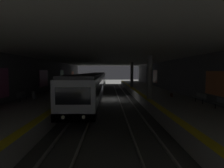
% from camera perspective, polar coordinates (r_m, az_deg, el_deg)
% --- Properties ---
extents(ground_plane, '(120.00, 120.00, 0.00)m').
position_cam_1_polar(ground_plane, '(26.11, -1.18, -4.76)').
color(ground_plane, '#42423F').
extents(track_left, '(60.00, 1.53, 0.16)m').
position_cam_1_polar(track_left, '(26.19, 3.66, -4.56)').
color(track_left, gray).
rests_on(track_left, ground).
extents(track_right, '(60.00, 1.53, 0.16)m').
position_cam_1_polar(track_right, '(26.19, -6.01, -4.57)').
color(track_right, gray).
rests_on(track_right, ground).
extents(platform_left, '(60.00, 5.30, 1.06)m').
position_cam_1_polar(platform_left, '(26.83, 12.97, -3.49)').
color(platform_left, '#A8A59E').
rests_on(platform_left, ground).
extents(platform_right, '(60.00, 5.30, 1.06)m').
position_cam_1_polar(platform_right, '(26.86, -15.32, -3.52)').
color(platform_right, '#A8A59E').
rests_on(platform_right, ground).
extents(wall_left, '(60.00, 0.56, 5.60)m').
position_cam_1_polar(wall_left, '(27.49, 18.92, 1.34)').
color(wall_left, '#56565B').
rests_on(wall_left, ground).
extents(wall_right, '(60.00, 0.56, 5.60)m').
position_cam_1_polar(wall_right, '(27.55, -21.25, 1.29)').
color(wall_right, '#56565B').
rests_on(wall_right, ground).
extents(ceiling_slab, '(60.00, 19.40, 0.40)m').
position_cam_1_polar(ceiling_slab, '(25.87, -1.20, 8.05)').
color(ceiling_slab, '#ADAAA3').
rests_on(ceiling_slab, wall_left).
extents(pillar_near, '(0.56, 0.56, 4.55)m').
position_cam_1_polar(pillar_near, '(19.53, 11.65, 2.01)').
color(pillar_near, gray).
rests_on(pillar_near, platform_left).
extents(pillar_far, '(0.56, 0.56, 4.55)m').
position_cam_1_polar(pillar_far, '(34.01, 6.19, 2.89)').
color(pillar_far, gray).
rests_on(pillar_far, platform_left).
extents(metro_train, '(37.49, 2.83, 3.49)m').
position_cam_1_polar(metro_train, '(30.39, -5.32, 0.31)').
color(metro_train, '#B7BCC6').
rests_on(metro_train, track_right).
extents(bench_left_near, '(1.70, 0.47, 0.86)m').
position_cam_1_polar(bench_left_near, '(16.07, 30.96, -5.17)').
color(bench_left_near, '#262628').
rests_on(bench_left_near, platform_left).
extents(bench_left_mid, '(1.70, 0.47, 0.86)m').
position_cam_1_polar(bench_left_mid, '(18.93, 25.62, -3.68)').
color(bench_left_mid, '#262628').
rests_on(bench_left_mid, platform_left).
extents(bench_left_far, '(1.70, 0.47, 0.86)m').
position_cam_1_polar(bench_left_far, '(37.72, 11.92, 0.27)').
color(bench_left_far, '#262628').
rests_on(bench_left_far, platform_left).
extents(bench_right_near, '(1.70, 0.47, 0.86)m').
position_cam_1_polar(bench_right_near, '(20.34, -26.08, -3.19)').
color(bench_right_near, '#262628').
rests_on(bench_right_near, platform_right).
extents(bench_right_mid, '(1.70, 0.47, 0.86)m').
position_cam_1_polar(bench_right_mid, '(34.40, -15.53, -0.14)').
color(bench_right_mid, '#262628').
rests_on(bench_right_mid, platform_right).
extents(bench_right_far, '(1.70, 0.47, 0.86)m').
position_cam_1_polar(bench_right_far, '(41.88, -12.91, 0.62)').
color(bench_right_far, '#262628').
rests_on(bench_right_far, platform_right).
extents(person_waiting_near, '(0.60, 0.22, 1.59)m').
position_cam_1_polar(person_waiting_near, '(40.50, -12.83, 0.98)').
color(person_waiting_near, '#404040').
rests_on(person_waiting_near, platform_right).
extents(person_walking_mid, '(0.60, 0.22, 1.56)m').
position_cam_1_polar(person_walking_mid, '(35.19, -10.15, 0.54)').
color(person_walking_mid, '#3C3C3C').
rests_on(person_walking_mid, platform_right).
extents(backpack_on_floor, '(0.30, 0.20, 0.40)m').
position_cam_1_polar(backpack_on_floor, '(22.18, 18.00, -3.25)').
color(backpack_on_floor, maroon).
rests_on(backpack_on_floor, platform_left).
extents(trash_bin, '(0.44, 0.44, 0.85)m').
position_cam_1_polar(trash_bin, '(20.94, -23.12, -3.18)').
color(trash_bin, '#595B5E').
rests_on(trash_bin, platform_right).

